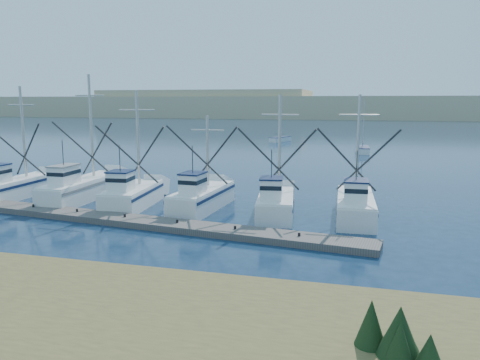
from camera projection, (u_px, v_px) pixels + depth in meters
ground at (241, 269)px, 22.79m from camera, size 500.00×500.00×0.00m
floating_dock at (138, 221)px, 31.00m from camera, size 31.18×5.98×0.42m
dune_ridge at (351, 107)px, 222.32m from camera, size 360.00×60.00×10.00m
trawler_fleet at (164, 195)px, 35.85m from camera, size 30.40×9.75×10.27m
sailboat_near at (362, 150)px, 73.26m from camera, size 2.18×5.73×8.10m
sailboat_far at (280, 139)px, 93.13m from camera, size 3.69×6.09×8.10m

